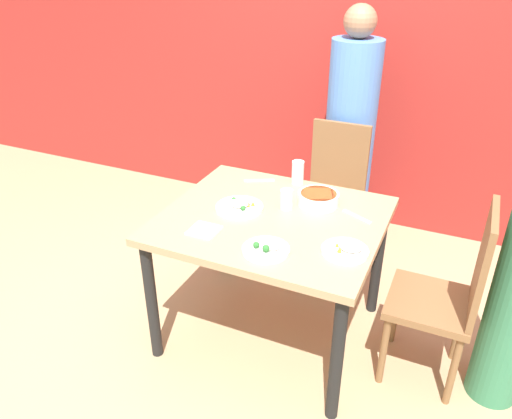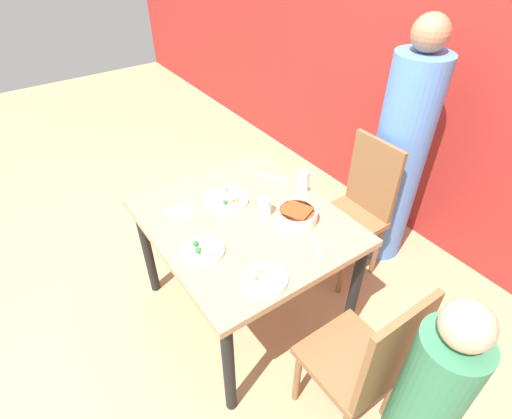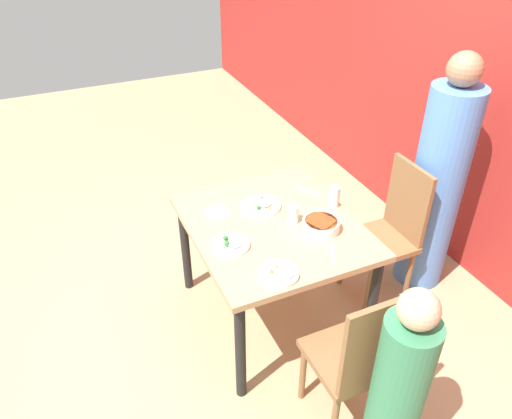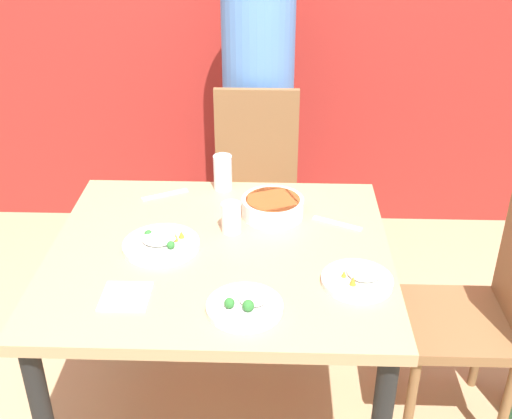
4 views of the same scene
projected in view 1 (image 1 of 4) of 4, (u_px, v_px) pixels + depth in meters
name	position (u px, v px, depth m)	size (l,w,h in m)	color
ground_plane	(270.00, 330.00, 2.93)	(10.00, 10.00, 0.00)	tan
wall_back	(359.00, 46.00, 3.56)	(10.00, 0.06, 2.70)	#A82823
dining_table	(272.00, 232.00, 2.61)	(1.11, 0.98, 0.76)	tan
chair_adult_spot	(333.00, 195.00, 3.32)	(0.40, 0.40, 0.99)	brown
chair_child_spot	(449.00, 294.00, 2.39)	(0.40, 0.40, 0.99)	brown
person_adult	(349.00, 142.00, 3.46)	(0.34, 0.34, 1.68)	#5184D1
bowl_curry	(318.00, 198.00, 2.67)	(0.22, 0.22, 0.07)	white
plate_rice_adult	(346.00, 250.00, 2.27)	(0.22, 0.22, 0.05)	white
plate_rice_child	(266.00, 249.00, 2.27)	(0.22, 0.22, 0.05)	white
plate_noodles	(239.00, 206.00, 2.64)	(0.25, 0.25, 0.05)	white
glass_water_tall	(287.00, 199.00, 2.62)	(0.07, 0.07, 0.11)	silver
glass_water_short	(298.00, 172.00, 2.89)	(0.07, 0.07, 0.14)	silver
napkin_folded	(204.00, 230.00, 2.44)	(0.14, 0.14, 0.01)	white
fork_steel	(259.00, 180.00, 2.95)	(0.17, 0.10, 0.01)	silver
spoon_steel	(357.00, 217.00, 2.56)	(0.17, 0.10, 0.01)	silver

